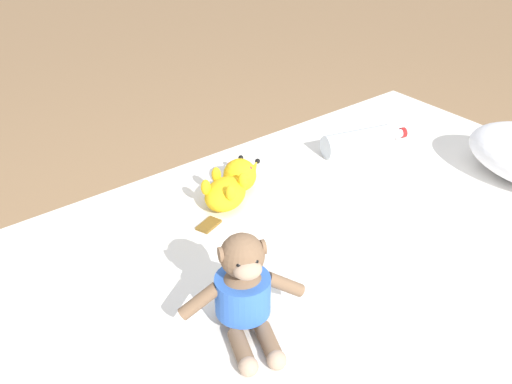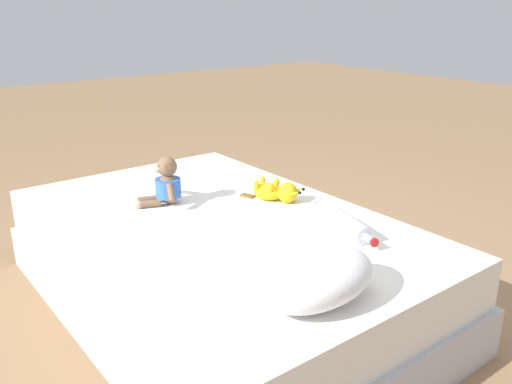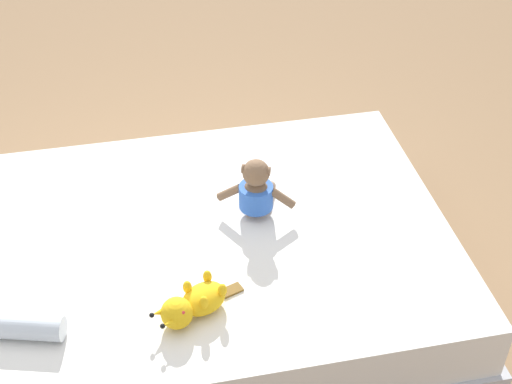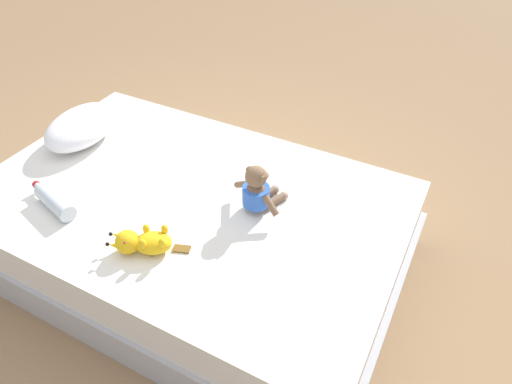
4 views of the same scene
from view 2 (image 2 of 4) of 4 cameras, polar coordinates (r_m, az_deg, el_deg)
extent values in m
plane|color=#93704C|center=(2.62, -3.76, -11.58)|extent=(16.00, 16.00, 0.00)
cube|color=#B2B2B7|center=(2.56, -3.81, -9.54)|extent=(1.30, 2.03, 0.21)
cube|color=white|center=(2.47, -3.92, -5.23)|extent=(1.26, 1.97, 0.21)
ellipsoid|color=white|center=(1.78, 6.28, -8.89)|extent=(0.48, 0.33, 0.16)
ellipsoid|color=brown|center=(2.63, -9.22, 0.35)|extent=(0.13, 0.14, 0.15)
cylinder|color=blue|center=(2.63, -9.23, 0.46)|extent=(0.16, 0.16, 0.09)
sphere|color=brown|center=(2.60, -9.35, 2.67)|extent=(0.10, 0.10, 0.10)
ellipsoid|color=tan|center=(2.60, -10.24, 2.44)|extent=(0.07, 0.07, 0.04)
sphere|color=black|center=(2.57, -10.16, 2.67)|extent=(0.01, 0.01, 0.01)
sphere|color=black|center=(2.61, -10.25, 2.89)|extent=(0.01, 0.01, 0.01)
cylinder|color=brown|center=(2.55, -9.23, 2.65)|extent=(0.03, 0.02, 0.03)
cylinder|color=brown|center=(2.64, -9.49, 3.19)|extent=(0.03, 0.02, 0.03)
cylinder|color=brown|center=(2.54, -8.95, -0.10)|extent=(0.06, 0.10, 0.08)
cylinder|color=brown|center=(2.72, -9.50, 1.18)|extent=(0.06, 0.10, 0.08)
cylinder|color=brown|center=(2.61, -11.13, -1.22)|extent=(0.11, 0.07, 0.04)
cylinder|color=brown|center=(2.67, -11.26, -0.79)|extent=(0.11, 0.07, 0.04)
sphere|color=tan|center=(2.61, -12.22, -1.33)|extent=(0.04, 0.04, 0.04)
sphere|color=tan|center=(2.67, -12.33, -0.89)|extent=(0.04, 0.04, 0.04)
ellipsoid|color=yellow|center=(2.66, 1.26, 0.06)|extent=(0.17, 0.18, 0.08)
sphere|color=yellow|center=(2.62, 3.34, -0.07)|extent=(0.10, 0.10, 0.10)
cone|color=yellow|center=(2.63, 4.42, 0.20)|extent=(0.06, 0.07, 0.05)
sphere|color=black|center=(2.62, 5.00, 0.29)|extent=(0.02, 0.02, 0.02)
cone|color=yellow|center=(2.58, 4.01, -0.17)|extent=(0.06, 0.07, 0.05)
sphere|color=black|center=(2.57, 4.61, -0.08)|extent=(0.02, 0.02, 0.02)
sphere|color=red|center=(2.64, 3.58, 0.69)|extent=(0.02, 0.02, 0.02)
sphere|color=red|center=(2.59, 3.12, 0.31)|extent=(0.02, 0.02, 0.02)
ellipsoid|color=yellow|center=(2.67, 2.21, 1.01)|extent=(0.04, 0.04, 0.05)
ellipsoid|color=yellow|center=(2.60, 1.53, 0.48)|extent=(0.04, 0.04, 0.05)
ellipsoid|color=yellow|center=(2.70, 0.69, 1.19)|extent=(0.04, 0.04, 0.05)
ellipsoid|color=yellow|center=(2.63, 0.05, 0.72)|extent=(0.04, 0.04, 0.05)
cube|color=brown|center=(2.71, -0.89, -0.39)|extent=(0.06, 0.08, 0.01)
cylinder|color=silver|center=(2.29, 9.87, -3.53)|extent=(0.14, 0.25, 0.08)
cylinder|color=silver|center=(2.18, 11.85, -4.88)|extent=(0.04, 0.06, 0.03)
cylinder|color=red|center=(2.16, 12.33, -5.21)|extent=(0.04, 0.02, 0.04)
camera|label=1|loc=(2.84, -32.40, 17.48)|focal=43.44mm
camera|label=3|loc=(3.73, 25.99, 30.41)|focal=52.03mm
camera|label=4|loc=(3.86, 3.45, 26.09)|focal=31.82mm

